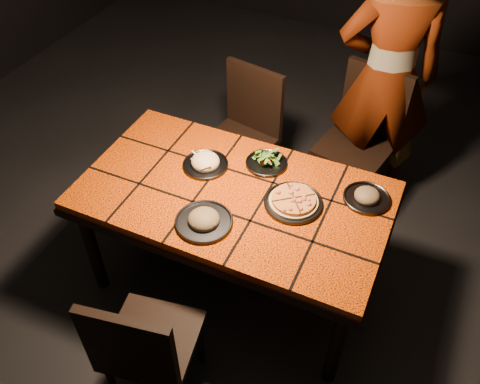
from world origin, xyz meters
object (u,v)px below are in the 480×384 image
at_px(diner, 386,79).
at_px(plate_pizza, 293,202).
at_px(dining_table, 234,203).
at_px(chair_far_left, 245,127).
at_px(chair_far_right, 363,131).
at_px(plate_pasta, 205,163).
at_px(chair_near, 144,347).

distance_m(diner, plate_pizza, 1.14).
bearing_deg(plate_pizza, diner, 80.46).
height_order(diner, plate_pizza, diner).
bearing_deg(dining_table, plate_pizza, 8.73).
bearing_deg(chair_far_left, chair_far_right, 30.47).
bearing_deg(plate_pizza, chair_far_left, 128.73).
bearing_deg(diner, chair_far_right, 44.38).
height_order(dining_table, plate_pasta, plate_pasta).
height_order(chair_near, chair_far_left, chair_far_left).
xyz_separation_m(chair_near, chair_far_left, (-0.24, 1.64, 0.02)).
bearing_deg(diner, chair_near, 55.76).
xyz_separation_m(diner, plate_pizza, (-0.19, -1.12, -0.13)).
height_order(dining_table, chair_far_left, chair_far_left).
distance_m(dining_table, chair_far_left, 0.85).
distance_m(chair_far_right, plate_pizza, 1.04).
bearing_deg(plate_pizza, chair_near, -111.91).
xyz_separation_m(chair_near, diner, (0.55, 2.02, 0.38)).
xyz_separation_m(dining_table, diner, (0.50, 1.17, 0.23)).
relative_size(dining_table, diner, 0.90).
height_order(chair_near, diner, diner).
height_order(chair_far_right, plate_pasta, chair_far_right).
xyz_separation_m(chair_far_left, diner, (0.79, 0.38, 0.36)).
relative_size(chair_near, chair_far_right, 0.92).
distance_m(dining_table, plate_pizza, 0.33).
relative_size(dining_table, plate_pasta, 6.45).
distance_m(dining_table, chair_near, 0.86).
height_order(chair_far_left, plate_pasta, chair_far_left).
xyz_separation_m(dining_table, chair_far_right, (0.44, 1.05, -0.11)).
height_order(chair_far_left, diner, diner).
bearing_deg(dining_table, diner, 66.84).
bearing_deg(diner, plate_pasta, 36.14).
relative_size(chair_far_right, diner, 0.54).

